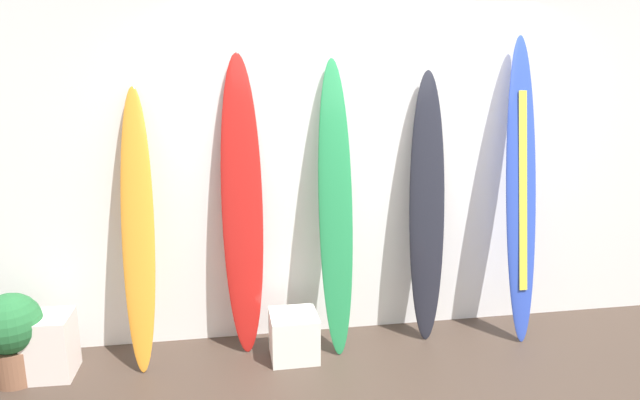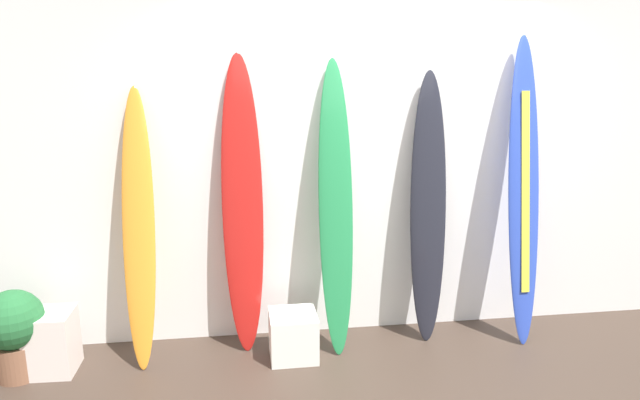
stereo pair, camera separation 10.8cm
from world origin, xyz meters
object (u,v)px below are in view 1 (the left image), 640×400
(display_block_center, at_px, (50,346))
(surfboard_charcoal, at_px, (427,210))
(potted_plant, at_px, (12,333))
(surfboard_sunset, at_px, (138,233))
(surfboard_crimson, at_px, (242,209))
(surfboard_cobalt, at_px, (521,193))
(display_block_left, at_px, (294,336))
(surfboard_emerald, at_px, (336,211))

(display_block_center, bearing_deg, surfboard_charcoal, 3.81)
(surfboard_charcoal, distance_m, potted_plant, 2.99)
(surfboard_sunset, bearing_deg, display_block_center, -169.52)
(surfboard_charcoal, xyz_separation_m, potted_plant, (-2.90, -0.22, -0.65))
(surfboard_sunset, distance_m, potted_plant, 1.03)
(surfboard_crimson, bearing_deg, potted_plant, -170.89)
(potted_plant, bearing_deg, surfboard_cobalt, 2.15)
(surfboard_charcoal, relative_size, display_block_center, 4.67)
(surfboard_crimson, height_order, display_block_center, surfboard_crimson)
(surfboard_sunset, xyz_separation_m, display_block_center, (-0.61, -0.11, -0.73))
(surfboard_sunset, relative_size, surfboard_cobalt, 0.85)
(surfboard_crimson, height_order, surfboard_charcoal, surfboard_crimson)
(surfboard_sunset, bearing_deg, potted_plant, -169.56)
(surfboard_charcoal, distance_m, display_block_left, 1.34)
(surfboard_sunset, distance_m, display_block_center, 0.96)
(display_block_center, bearing_deg, surfboard_crimson, 8.91)
(surfboard_crimson, distance_m, surfboard_charcoal, 1.37)
(surfboard_sunset, height_order, surfboard_emerald, surfboard_emerald)
(surfboard_sunset, height_order, surfboard_cobalt, surfboard_cobalt)
(surfboard_sunset, distance_m, surfboard_emerald, 1.38)
(surfboard_sunset, xyz_separation_m, display_block_left, (1.04, -0.14, -0.78))
(surfboard_sunset, distance_m, surfboard_crimson, 0.73)
(surfboard_crimson, bearing_deg, surfboard_sunset, -172.46)
(surfboard_sunset, xyz_separation_m, surfboard_charcoal, (2.08, 0.07, 0.05))
(surfboard_crimson, relative_size, surfboard_charcoal, 1.06)
(surfboard_emerald, height_order, surfboard_charcoal, surfboard_emerald)
(display_block_left, distance_m, display_block_center, 1.66)
(surfboard_crimson, height_order, potted_plant, surfboard_crimson)
(surfboard_emerald, xyz_separation_m, surfboard_charcoal, (0.70, 0.05, -0.04))
(surfboard_crimson, xyz_separation_m, display_block_center, (-1.33, -0.21, -0.84))
(surfboard_charcoal, bearing_deg, surfboard_sunset, -178.20)
(surfboard_charcoal, height_order, display_block_center, surfboard_charcoal)
(display_block_left, bearing_deg, surfboard_emerald, 24.99)
(surfboard_cobalt, height_order, display_block_left, surfboard_cobalt)
(surfboard_cobalt, xyz_separation_m, potted_plant, (-3.60, -0.14, -0.77))
(surfboard_emerald, distance_m, potted_plant, 2.31)
(surfboard_sunset, height_order, potted_plant, surfboard_sunset)
(surfboard_emerald, bearing_deg, surfboard_crimson, 172.96)
(surfboard_emerald, height_order, display_block_left, surfboard_emerald)
(surfboard_cobalt, distance_m, potted_plant, 3.69)
(surfboard_crimson, distance_m, potted_plant, 1.72)
(surfboard_charcoal, height_order, surfboard_cobalt, surfboard_cobalt)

